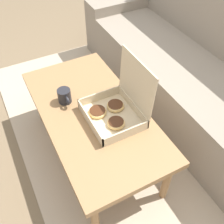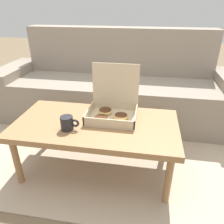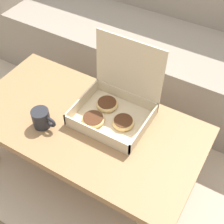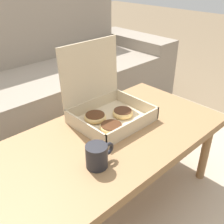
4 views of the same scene
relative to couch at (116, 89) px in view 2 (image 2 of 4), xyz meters
name	(u,v)px [view 2 (image 2 of 4)]	position (x,y,z in m)	size (l,w,h in m)	color
ground_plane	(101,158)	(0.00, -0.78, -0.31)	(12.00, 12.00, 0.00)	#756047
area_rug	(108,137)	(0.00, -0.48, -0.31)	(2.60, 1.82, 0.01)	tan
couch	(116,89)	(0.00, 0.00, 0.00)	(2.48, 0.75, 0.91)	gray
coffee_table	(96,128)	(0.00, -0.91, 0.06)	(1.12, 0.58, 0.41)	#997047
pastry_box	(112,108)	(0.09, -0.80, 0.17)	(0.34, 0.30, 0.35)	beige
coffee_mug	(67,123)	(-0.16, -1.02, 0.15)	(0.12, 0.08, 0.09)	#232328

